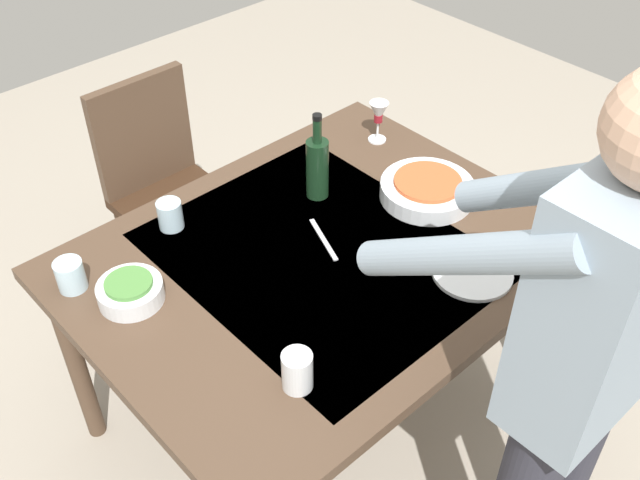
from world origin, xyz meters
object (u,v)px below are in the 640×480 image
object	(u,v)px
wine_glass_left	(379,115)
water_cup_far_left	(170,215)
dining_table	(320,271)
person_server	(575,369)
water_cup_near_right	(297,371)
dinner_plate_near	(472,273)
wine_bottle	(317,166)
serving_bowl_pasta	(427,189)
chair_near	(163,180)
side_bowl_salad	(130,291)
water_cup_near_left	(70,275)

from	to	relation	value
wine_glass_left	water_cup_far_left	distance (m)	0.82
dining_table	person_server	bearing A→B (deg)	90.25
water_cup_near_right	dinner_plate_near	bearing A→B (deg)	176.43
dining_table	person_server	world-z (taller)	person_server
wine_bottle	dinner_plate_near	xyz separation A→B (m)	(-0.07, 0.58, -0.10)
water_cup_near_right	serving_bowl_pasta	world-z (taller)	water_cup_near_right
serving_bowl_pasta	dinner_plate_near	distance (m)	0.37
chair_near	wine_bottle	xyz separation A→B (m)	(-0.16, 0.71, 0.35)
serving_bowl_pasta	dinner_plate_near	size ratio (longest dim) A/B	1.30
person_server	side_bowl_salad	size ratio (longest dim) A/B	9.38
wine_bottle	water_cup_near_left	world-z (taller)	wine_bottle
wine_glass_left	dinner_plate_near	distance (m)	0.74
dining_table	side_bowl_salad	world-z (taller)	side_bowl_salad
wine_glass_left	water_cup_far_left	size ratio (longest dim) A/B	1.66
water_cup_near_left	side_bowl_salad	xyz separation A→B (m)	(-0.09, 0.15, -0.01)
dining_table	wine_bottle	distance (m)	0.34
water_cup_near_right	side_bowl_salad	world-z (taller)	water_cup_near_right
dinner_plate_near	water_cup_far_left	bearing A→B (deg)	-56.12
dining_table	serving_bowl_pasta	world-z (taller)	serving_bowl_pasta
dining_table	water_cup_near_right	bearing A→B (deg)	41.05
water_cup_near_right	water_cup_near_left	bearing A→B (deg)	-70.94
chair_near	serving_bowl_pasta	distance (m)	1.08
wine_glass_left	water_cup_near_right	size ratio (longest dim) A/B	1.41
dining_table	chair_near	distance (m)	0.95
person_server	side_bowl_salad	bearing A→B (deg)	-63.21
water_cup_far_left	side_bowl_salad	xyz separation A→B (m)	(0.26, 0.19, -0.01)
chair_near	water_cup_near_left	bearing A→B (deg)	42.25
wine_bottle	dinner_plate_near	world-z (taller)	wine_bottle
person_server	water_cup_near_right	distance (m)	0.63
wine_bottle	water_cup_far_left	size ratio (longest dim) A/B	3.25
person_server	serving_bowl_pasta	distance (m)	0.90
side_bowl_salad	dinner_plate_near	xyz separation A→B (m)	(-0.77, 0.57, -0.03)
water_cup_far_left	wine_bottle	bearing A→B (deg)	157.53
dining_table	chair_near	world-z (taller)	chair_near
chair_near	water_cup_far_left	distance (m)	0.67
dining_table	dinner_plate_near	bearing A→B (deg)	125.52
wine_glass_left	water_cup_near_right	distance (m)	1.12
water_cup_far_left	dinner_plate_near	distance (m)	0.91
water_cup_near_right	dining_table	bearing A→B (deg)	-138.95
water_cup_near_right	dinner_plate_near	size ratio (longest dim) A/B	0.46
wine_bottle	water_cup_far_left	world-z (taller)	wine_bottle
side_bowl_salad	wine_bottle	bearing A→B (deg)	-179.21
wine_bottle	water_cup_near_right	world-z (taller)	wine_bottle
person_server	dining_table	bearing A→B (deg)	-89.75
wine_glass_left	water_cup_near_right	xyz separation A→B (m)	(0.93, 0.63, -0.05)
chair_near	water_cup_near_right	world-z (taller)	chair_near
side_bowl_salad	water_cup_far_left	bearing A→B (deg)	-143.55
wine_bottle	side_bowl_salad	size ratio (longest dim) A/B	1.64
dining_table	water_cup_near_right	world-z (taller)	water_cup_near_right
wine_glass_left	dinner_plate_near	bearing A→B (deg)	65.69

